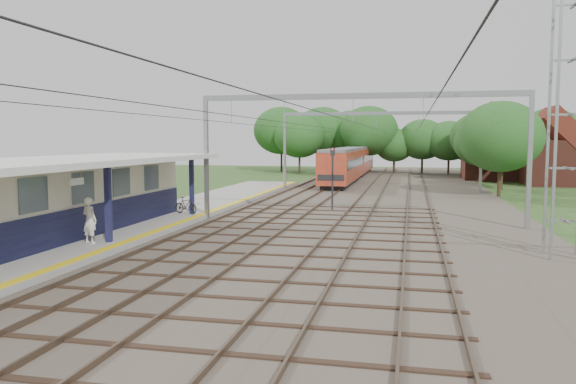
% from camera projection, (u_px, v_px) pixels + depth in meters
% --- Properties ---
extents(ground, '(160.00, 160.00, 0.00)m').
position_uv_depth(ground, '(186.00, 299.00, 16.15)').
color(ground, '#2D4C1E').
rests_on(ground, ground).
extents(ballast_bed, '(18.00, 90.00, 0.10)m').
position_uv_depth(ballast_bed, '(382.00, 197.00, 44.45)').
color(ballast_bed, '#473D33').
rests_on(ballast_bed, ground).
extents(platform, '(5.00, 52.00, 0.35)m').
position_uv_depth(platform, '(159.00, 218.00, 31.35)').
color(platform, gray).
rests_on(platform, ground).
extents(yellow_stripe, '(0.45, 52.00, 0.01)m').
position_uv_depth(yellow_stripe, '(196.00, 216.00, 30.85)').
color(yellow_stripe, yellow).
rests_on(yellow_stripe, platform).
extents(station_building, '(3.41, 18.00, 3.40)m').
position_uv_depth(station_building, '(59.00, 197.00, 24.66)').
color(station_building, beige).
rests_on(station_building, platform).
extents(canopy, '(6.40, 20.00, 3.44)m').
position_uv_depth(canopy, '(66.00, 162.00, 23.30)').
color(canopy, '#13153E').
rests_on(canopy, platform).
extents(rail_tracks, '(11.80, 88.00, 0.15)m').
position_uv_depth(rail_tracks, '(350.00, 195.00, 44.98)').
color(rail_tracks, brown).
rests_on(rail_tracks, ballast_bed).
extents(catenary_system, '(17.22, 88.00, 7.00)m').
position_uv_depth(catenary_system, '(370.00, 126.00, 39.49)').
color(catenary_system, gray).
rests_on(catenary_system, ground).
extents(lattice_pylon, '(1.30, 1.30, 12.00)m').
position_uv_depth(lattice_pylon, '(571.00, 101.00, 20.79)').
color(lattice_pylon, gray).
rests_on(lattice_pylon, ground).
extents(tree_band, '(31.72, 30.88, 8.82)m').
position_uv_depth(tree_band, '(392.00, 137.00, 70.40)').
color(tree_band, '#382619').
rests_on(tree_band, ground).
extents(house_near, '(7.00, 6.12, 7.89)m').
position_uv_depth(house_near, '(562.00, 155.00, 56.10)').
color(house_near, brown).
rests_on(house_near, ground).
extents(house_far, '(8.00, 6.12, 8.66)m').
position_uv_depth(house_far, '(500.00, 151.00, 62.98)').
color(house_far, brown).
rests_on(house_far, ground).
extents(person, '(0.79, 0.63, 1.90)m').
position_uv_depth(person, '(90.00, 220.00, 22.83)').
color(person, white).
rests_on(person, platform).
extents(bicycle, '(1.63, 0.93, 0.95)m').
position_uv_depth(bicycle, '(186.00, 205.00, 32.00)').
color(bicycle, black).
rests_on(bicycle, platform).
extents(train, '(2.72, 33.81, 3.58)m').
position_uv_depth(train, '(351.00, 162.00, 64.69)').
color(train, black).
rests_on(train, ballast_bed).
extents(signal_post, '(0.32, 0.29, 4.06)m').
position_uv_depth(signal_post, '(332.00, 172.00, 35.79)').
color(signal_post, black).
rests_on(signal_post, ground).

